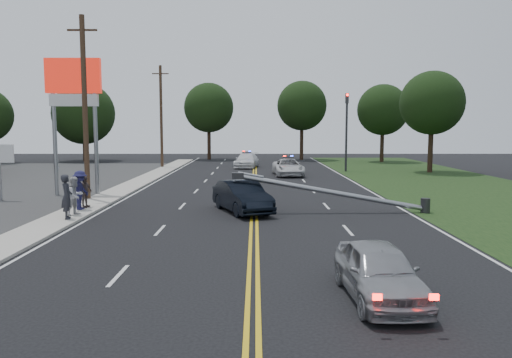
{
  "coord_description": "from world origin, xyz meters",
  "views": [
    {
      "loc": [
        0.06,
        -15.29,
        4.06
      ],
      "look_at": [
        0.08,
        7.2,
        1.7
      ],
      "focal_mm": 35.0,
      "sensor_mm": 36.0,
      "label": 1
    }
  ],
  "objects_px": {
    "traffic_signal": "(347,125)",
    "bystander_c": "(80,190)",
    "fallen_streetlight": "(343,194)",
    "bystander_b": "(75,196)",
    "emergency_b": "(247,160)",
    "utility_pole_far": "(161,116)",
    "bystander_d": "(85,192)",
    "waiting_sedan": "(379,271)",
    "emergency_a": "(288,167)",
    "bystander_a": "(67,197)",
    "utility_pole_mid": "(85,108)",
    "crashed_sedan": "(242,197)",
    "pylon_sign": "(74,93)"
  },
  "relations": [
    {
      "from": "fallen_streetlight",
      "to": "bystander_d",
      "type": "xyz_separation_m",
      "value": [
        -12.49,
        0.9,
        -0.03
      ]
    },
    {
      "from": "emergency_b",
      "to": "bystander_b",
      "type": "height_order",
      "value": "bystander_b"
    },
    {
      "from": "bystander_b",
      "to": "bystander_d",
      "type": "distance_m",
      "value": 2.05
    },
    {
      "from": "crashed_sedan",
      "to": "emergency_b",
      "type": "distance_m",
      "value": 26.03
    },
    {
      "from": "utility_pole_mid",
      "to": "emergency_b",
      "type": "relative_size",
      "value": 2.02
    },
    {
      "from": "fallen_streetlight",
      "to": "bystander_b",
      "type": "height_order",
      "value": "fallen_streetlight"
    },
    {
      "from": "crashed_sedan",
      "to": "emergency_a",
      "type": "height_order",
      "value": "crashed_sedan"
    },
    {
      "from": "pylon_sign",
      "to": "bystander_a",
      "type": "height_order",
      "value": "pylon_sign"
    },
    {
      "from": "waiting_sedan",
      "to": "bystander_d",
      "type": "xyz_separation_m",
      "value": [
        -11.28,
        12.74,
        0.22
      ]
    },
    {
      "from": "crashed_sedan",
      "to": "emergency_b",
      "type": "height_order",
      "value": "crashed_sedan"
    },
    {
      "from": "utility_pole_far",
      "to": "bystander_b",
      "type": "relative_size",
      "value": 5.82
    },
    {
      "from": "fallen_streetlight",
      "to": "emergency_b",
      "type": "relative_size",
      "value": 1.89
    },
    {
      "from": "utility_pole_far",
      "to": "bystander_d",
      "type": "bearing_deg",
      "value": -87.95
    },
    {
      "from": "traffic_signal",
      "to": "fallen_streetlight",
      "type": "distance_m",
      "value": 22.62
    },
    {
      "from": "fallen_streetlight",
      "to": "bystander_d",
      "type": "height_order",
      "value": "fallen_streetlight"
    },
    {
      "from": "pylon_sign",
      "to": "fallen_streetlight",
      "type": "bearing_deg",
      "value": -22.22
    },
    {
      "from": "crashed_sedan",
      "to": "emergency_b",
      "type": "relative_size",
      "value": 0.92
    },
    {
      "from": "emergency_a",
      "to": "bystander_a",
      "type": "xyz_separation_m",
      "value": [
        -10.82,
        -20.2,
        0.39
      ]
    },
    {
      "from": "utility_pole_mid",
      "to": "crashed_sedan",
      "type": "distance_m",
      "value": 10.37
    },
    {
      "from": "emergency_b",
      "to": "bystander_a",
      "type": "xyz_separation_m",
      "value": [
        -7.22,
        -28.36,
        0.36
      ]
    },
    {
      "from": "traffic_signal",
      "to": "emergency_b",
      "type": "relative_size",
      "value": 1.42
    },
    {
      "from": "crashed_sedan",
      "to": "bystander_b",
      "type": "xyz_separation_m",
      "value": [
        -7.45,
        -1.34,
        0.23
      ]
    },
    {
      "from": "fallen_streetlight",
      "to": "waiting_sedan",
      "type": "height_order",
      "value": "fallen_streetlight"
    },
    {
      "from": "emergency_a",
      "to": "utility_pole_far",
      "type": "bearing_deg",
      "value": 143.03
    },
    {
      "from": "pylon_sign",
      "to": "utility_pole_mid",
      "type": "distance_m",
      "value": 2.55
    },
    {
      "from": "utility_pole_mid",
      "to": "bystander_c",
      "type": "xyz_separation_m",
      "value": [
        0.9,
        -3.72,
        -4.03
      ]
    },
    {
      "from": "bystander_b",
      "to": "bystander_c",
      "type": "bearing_deg",
      "value": 37.01
    },
    {
      "from": "utility_pole_far",
      "to": "bystander_d",
      "type": "height_order",
      "value": "utility_pole_far"
    },
    {
      "from": "utility_pole_mid",
      "to": "emergency_a",
      "type": "bearing_deg",
      "value": 49.59
    },
    {
      "from": "pylon_sign",
      "to": "bystander_a",
      "type": "relative_size",
      "value": 4.17
    },
    {
      "from": "emergency_b",
      "to": "bystander_c",
      "type": "height_order",
      "value": "bystander_c"
    },
    {
      "from": "utility_pole_far",
      "to": "waiting_sedan",
      "type": "distance_m",
      "value": 40.0
    },
    {
      "from": "pylon_sign",
      "to": "bystander_c",
      "type": "bearing_deg",
      "value": -68.94
    },
    {
      "from": "pylon_sign",
      "to": "bystander_d",
      "type": "relative_size",
      "value": 5.17
    },
    {
      "from": "fallen_streetlight",
      "to": "utility_pole_far",
      "type": "height_order",
      "value": "utility_pole_far"
    },
    {
      "from": "pylon_sign",
      "to": "emergency_a",
      "type": "xyz_separation_m",
      "value": [
        13.28,
        12.07,
        -5.3
      ]
    },
    {
      "from": "fallen_streetlight",
      "to": "bystander_c",
      "type": "xyz_separation_m",
      "value": [
        -12.49,
        0.28,
        0.13
      ]
    },
    {
      "from": "pylon_sign",
      "to": "bystander_d",
      "type": "bearing_deg",
      "value": -66.7
    },
    {
      "from": "traffic_signal",
      "to": "utility_pole_far",
      "type": "distance_m",
      "value": 17.97
    },
    {
      "from": "crashed_sedan",
      "to": "bystander_d",
      "type": "distance_m",
      "value": 7.76
    },
    {
      "from": "emergency_a",
      "to": "bystander_d",
      "type": "height_order",
      "value": "bystander_d"
    },
    {
      "from": "traffic_signal",
      "to": "bystander_c",
      "type": "distance_m",
      "value": 27.51
    },
    {
      "from": "fallen_streetlight",
      "to": "utility_pole_far",
      "type": "relative_size",
      "value": 0.94
    },
    {
      "from": "fallen_streetlight",
      "to": "bystander_c",
      "type": "bearing_deg",
      "value": 178.69
    },
    {
      "from": "utility_pole_mid",
      "to": "bystander_a",
      "type": "xyz_separation_m",
      "value": [
        1.16,
        -6.13,
        -4.01
      ]
    },
    {
      "from": "waiting_sedan",
      "to": "bystander_b",
      "type": "bearing_deg",
      "value": 133.21
    },
    {
      "from": "bystander_b",
      "to": "bystander_c",
      "type": "relative_size",
      "value": 0.92
    },
    {
      "from": "crashed_sedan",
      "to": "bystander_c",
      "type": "height_order",
      "value": "bystander_c"
    },
    {
      "from": "emergency_a",
      "to": "bystander_d",
      "type": "bearing_deg",
      "value": -126.31
    },
    {
      "from": "emergency_b",
      "to": "bystander_d",
      "type": "xyz_separation_m",
      "value": [
        -7.49,
        -25.33,
        0.17
      ]
    }
  ]
}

